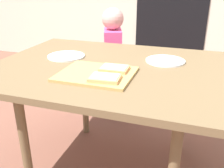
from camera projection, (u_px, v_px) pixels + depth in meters
name	position (u px, v px, depth m)	size (l,w,h in m)	color
dining_table	(116.00, 77.00, 1.39)	(1.35, 0.98, 0.72)	brown
cutting_board	(97.00, 74.00, 1.24)	(0.35, 0.30, 0.01)	tan
pizza_slice_near_right	(105.00, 78.00, 1.15)	(0.15, 0.12, 0.02)	#E99E61
pizza_slice_far_right	(114.00, 68.00, 1.27)	(0.14, 0.11, 0.02)	#E99E61
plate_white_left	(66.00, 56.00, 1.53)	(0.22, 0.22, 0.01)	white
plate_white_right	(165.00, 61.00, 1.44)	(0.22, 0.22, 0.01)	white
child_left	(113.00, 57.00, 2.15)	(0.21, 0.27, 0.94)	#3A2052
garden_hose_coil	(32.00, 65.00, 3.60)	(0.40, 0.40, 0.03)	green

